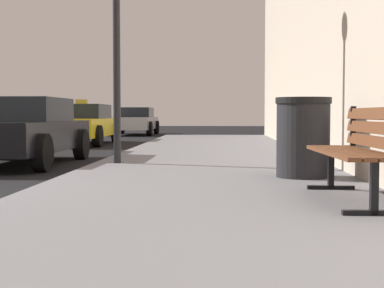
{
  "coord_description": "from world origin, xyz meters",
  "views": [
    {
      "loc": [
        4.09,
        -6.31,
        0.95
      ],
      "look_at": [
        3.67,
        2.36,
        0.5
      ],
      "focal_mm": 53.25,
      "sensor_mm": 36.0,
      "label": 1
    }
  ],
  "objects_px": {
    "car_black": "(19,131)",
    "trash_bin": "(303,137)",
    "bench": "(360,145)",
    "car_yellow": "(80,124)",
    "car_silver": "(135,121)"
  },
  "relations": [
    {
      "from": "car_yellow",
      "to": "car_silver",
      "type": "distance_m",
      "value": 8.46
    },
    {
      "from": "car_silver",
      "to": "bench",
      "type": "bearing_deg",
      "value": 104.02
    },
    {
      "from": "car_silver",
      "to": "car_yellow",
      "type": "bearing_deg",
      "value": 86.74
    },
    {
      "from": "car_black",
      "to": "car_silver",
      "type": "bearing_deg",
      "value": -89.56
    },
    {
      "from": "bench",
      "to": "car_silver",
      "type": "xyz_separation_m",
      "value": [
        -5.23,
        20.96,
        -0.02
      ]
    },
    {
      "from": "car_silver",
      "to": "car_black",
      "type": "bearing_deg",
      "value": 90.44
    },
    {
      "from": "car_yellow",
      "to": "trash_bin",
      "type": "bearing_deg",
      "value": 117.48
    },
    {
      "from": "bench",
      "to": "car_yellow",
      "type": "xyz_separation_m",
      "value": [
        -5.71,
        12.51,
        -0.02
      ]
    },
    {
      "from": "car_yellow",
      "to": "car_silver",
      "type": "relative_size",
      "value": 1.04
    },
    {
      "from": "car_black",
      "to": "car_yellow",
      "type": "bearing_deg",
      "value": -85.25
    },
    {
      "from": "trash_bin",
      "to": "car_silver",
      "type": "bearing_deg",
      "value": 104.75
    },
    {
      "from": "car_black",
      "to": "car_yellow",
      "type": "xyz_separation_m",
      "value": [
        -0.6,
        7.24,
        0.0
      ]
    },
    {
      "from": "car_black",
      "to": "bench",
      "type": "bearing_deg",
      "value": 134.16
    },
    {
      "from": "car_black",
      "to": "trash_bin",
      "type": "bearing_deg",
      "value": 146.0
    },
    {
      "from": "car_black",
      "to": "car_yellow",
      "type": "relative_size",
      "value": 0.92
    }
  ]
}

